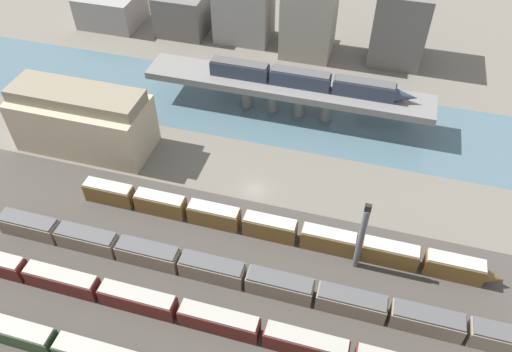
{
  "coord_description": "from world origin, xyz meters",
  "views": [
    {
      "loc": [
        18.09,
        -63.74,
        68.97
      ],
      "look_at": [
        0.0,
        0.7,
        3.08
      ],
      "focal_mm": 35.0,
      "sensor_mm": 36.0,
      "label": 1
    }
  ],
  "objects": [
    {
      "name": "city_block_center",
      "position": [
        -18.62,
        55.18,
        10.39
      ],
      "size": [
        14.42,
        11.06,
        20.79
      ],
      "primitive_type": "cube",
      "color": "gray",
      "rests_on": "ground"
    },
    {
      "name": "city_block_far_left",
      "position": [
        -57.14,
        53.35,
        4.31
      ],
      "size": [
        16.19,
        13.93,
        8.62
      ],
      "primitive_type": "cube",
      "color": "gray",
      "rests_on": "ground"
    },
    {
      "name": "ground_plane",
      "position": [
        0.0,
        0.0,
        0.0
      ],
      "size": [
        400.0,
        400.0,
        0.0
      ],
      "primitive_type": "plane",
      "color": "#666056"
    },
    {
      "name": "railbed_yard",
      "position": [
        0.0,
        -24.0,
        0.0
      ],
      "size": [
        280.0,
        42.0,
        0.01
      ],
      "primitive_type": "cube",
      "color": "#423D38",
      "rests_on": "ground"
    },
    {
      "name": "city_block_far_right",
      "position": [
        21.63,
        55.78,
        9.3
      ],
      "size": [
        12.88,
        14.02,
        18.61
      ],
      "primitive_type": "cube",
      "color": "#605B56",
      "rests_on": "ground"
    },
    {
      "name": "train_yard_far",
      "position": [
        5.64,
        -20.71,
        1.86
      ],
      "size": [
        92.79,
        3.16,
        3.78
      ],
      "color": "gray",
      "rests_on": "ground"
    },
    {
      "name": "train_on_bridge",
      "position": [
        4.46,
        25.39,
        9.45
      ],
      "size": [
        44.37,
        2.94,
        3.62
      ],
      "color": "#2D384C",
      "rests_on": "bridge"
    },
    {
      "name": "city_block_left",
      "position": [
        -35.64,
        54.44,
        5.51
      ],
      "size": [
        13.17,
        12.89,
        11.02
      ],
      "primitive_type": "cube",
      "color": "#605B56",
      "rests_on": "ground"
    },
    {
      "name": "train_yard_outer",
      "position": [
        6.45,
        -9.96,
        2.06
      ],
      "size": [
        73.9,
        2.69,
        4.19
      ],
      "color": "brown",
      "rests_on": "ground"
    },
    {
      "name": "river_water",
      "position": [
        0.0,
        25.39,
        0.0
      ],
      "size": [
        320.0,
        24.21,
        0.01
      ],
      "primitive_type": "cube",
      "color": "#47606B",
      "rests_on": "ground"
    },
    {
      "name": "city_block_right",
      "position": [
        -0.69,
        52.5,
        11.34
      ],
      "size": [
        12.74,
        11.99,
        22.68
      ],
      "primitive_type": "cube",
      "color": "gray",
      "rests_on": "ground"
    },
    {
      "name": "signal_tower",
      "position": [
        20.76,
        -12.15,
        7.23
      ],
      "size": [
        1.0,
        1.0,
        14.79
      ],
      "color": "#4C4C51",
      "rests_on": "ground"
    },
    {
      "name": "bridge",
      "position": [
        0.0,
        25.39,
        6.3
      ],
      "size": [
        63.0,
        8.77,
        7.69
      ],
      "color": "slate",
      "rests_on": "ground"
    },
    {
      "name": "train_yard_mid",
      "position": [
        -15.59,
        -29.16,
        1.88
      ],
      "size": [
        108.08,
        2.67,
        3.83
      ],
      "color": "#5B1E19",
      "rests_on": "ground"
    },
    {
      "name": "warehouse_building",
      "position": [
        -37.15,
        3.52,
        6.47
      ],
      "size": [
        27.2,
        11.75,
        13.61
      ],
      "color": "tan",
      "rests_on": "ground"
    }
  ]
}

